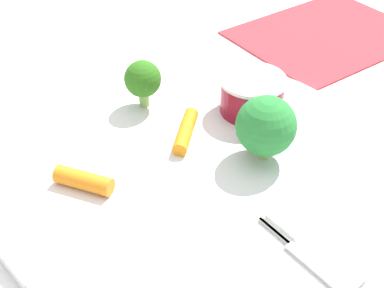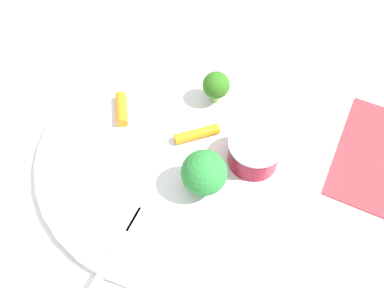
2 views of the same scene
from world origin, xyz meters
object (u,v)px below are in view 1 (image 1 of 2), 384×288
Objects in this scene: carrot_stick_1 at (186,131)px; napkin at (327,34)px; plate at (190,166)px; broccoli_floret_0 at (266,126)px; carrot_stick_0 at (84,180)px; sauce_cup at (252,94)px; broccoli_floret_1 at (143,79)px.

napkin is (-0.25, -0.07, -0.02)m from carrot_stick_1.
broccoli_floret_0 reaches higher than plate.
carrot_stick_0 reaches higher than carrot_stick_1.
plate is 0.09m from sauce_cup.
napkin is at bearing -168.03° from carrot_stick_0.
napkin is at bearing -149.73° from broccoli_floret_0.
broccoli_floret_1 is at bearing 2.14° from napkin.
broccoli_floret_0 is at bearing 120.19° from carrot_stick_1.
broccoli_floret_0 reaches higher than carrot_stick_0.
sauce_cup reaches higher than carrot_stick_0.
carrot_stick_1 is at bearing -177.23° from carrot_stick_0.
sauce_cup is (-0.08, -0.02, 0.02)m from plate.
carrot_stick_0 is (0.08, -0.02, 0.01)m from plate.
broccoli_floret_1 reaches higher than plate.
carrot_stick_0 is (0.13, -0.05, -0.02)m from broccoli_floret_0.
broccoli_floret_1 is (-0.01, -0.08, 0.03)m from plate.
napkin is (-0.34, -0.07, -0.02)m from carrot_stick_0.
carrot_stick_1 is (-0.10, -0.00, -0.00)m from carrot_stick_0.
broccoli_floret_0 reaches higher than napkin.
plate is 7.07× the size of broccoli_floret_1.
carrot_stick_0 is 0.85× the size of carrot_stick_1.
carrot_stick_1 is (0.03, -0.06, -0.02)m from broccoli_floret_0.
napkin is (-0.18, -0.07, -0.03)m from sauce_cup.
broccoli_floret_1 is at bearing -72.83° from broccoli_floret_0.
broccoli_floret_0 is 1.04× the size of carrot_stick_1.
sauce_cup is 0.29× the size of napkin.
plate is 0.09m from broccoli_floret_1.
carrot_stick_1 reaches higher than plate.
sauce_cup is 1.06× the size of broccoli_floret_0.
sauce_cup is 0.16m from carrot_stick_0.
plate is at bearing 15.31° from sauce_cup.
plate is at bearing 19.78° from napkin.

